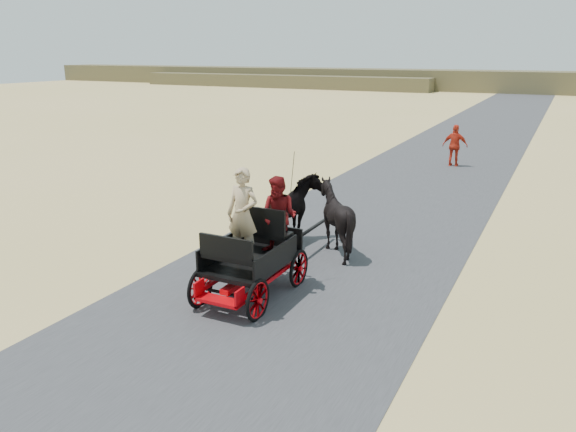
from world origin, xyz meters
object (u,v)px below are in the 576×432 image
at_px(horse_left, 293,212).
at_px(pedestrian, 455,146).
at_px(horse_right, 335,218).
at_px(carriage, 252,278).

height_order(horse_left, pedestrian, pedestrian).
height_order(horse_right, pedestrian, pedestrian).
bearing_deg(horse_left, horse_right, -180.00).
bearing_deg(carriage, pedestrian, 85.85).
bearing_deg(pedestrian, horse_left, 80.74).
bearing_deg(horse_right, pedestrian, -92.56).
bearing_deg(horse_left, pedestrian, -97.80).
distance_m(horse_left, horse_right, 1.10).
bearing_deg(horse_left, carriage, 100.39).
distance_m(horse_left, pedestrian, 12.03).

